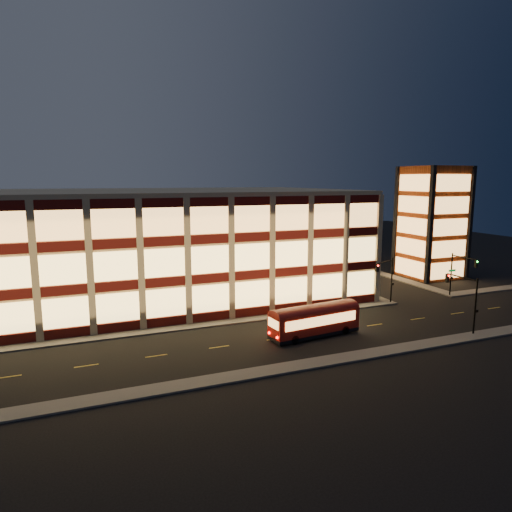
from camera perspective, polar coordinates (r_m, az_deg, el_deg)
name	(u,v)px	position (r m, az deg, el deg)	size (l,w,h in m)	color
ground	(220,326)	(50.75, -4.50, -8.74)	(200.00, 200.00, 0.00)	black
sidewalk_office_south	(191,326)	(50.89, -8.11, -8.67)	(54.00, 2.00, 0.15)	#514F4C
sidewalk_office_east	(324,278)	(74.94, 8.47, -2.76)	(2.00, 30.00, 0.15)	#514F4C
sidewalk_tower_south	(483,291)	(73.57, 26.53, -3.90)	(14.00, 2.00, 0.15)	#514F4C
sidewalk_tower_west	(380,273)	(80.98, 15.21, -2.07)	(2.00, 30.00, 0.15)	#514F4C
sidewalk_near	(267,371)	(39.32, 1.39, -14.18)	(100.00, 2.00, 0.15)	#514F4C
office_building	(163,243)	(64.55, -11.60, 1.65)	(50.45, 30.45, 14.50)	tan
stair_tower	(432,222)	(79.72, 21.11, 3.93)	(8.60, 8.60, 18.00)	#8C3814
traffic_signal_far	(387,274)	(60.11, 16.01, -2.14)	(3.79, 1.87, 6.00)	black
traffic_signal_right	(460,269)	(66.99, 24.12, -1.44)	(1.20, 4.37, 6.00)	black
traffic_signal_near	(465,293)	(52.86, 24.65, -4.21)	(0.32, 4.45, 6.00)	black
trolley_bus	(315,319)	(47.46, 7.33, -7.78)	(9.94, 3.47, 3.30)	#9D1208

